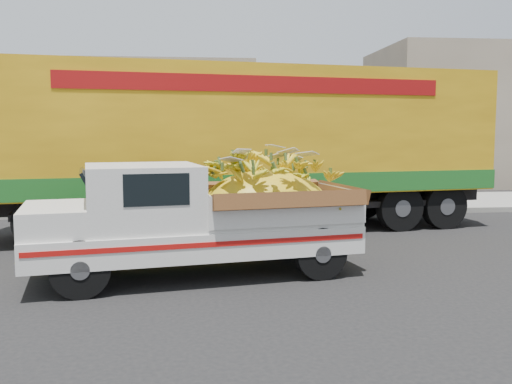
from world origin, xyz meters
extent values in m
plane|color=black|center=(0.00, 0.00, 0.00)|extent=(100.00, 100.00, 0.00)
cube|color=gray|center=(0.00, 6.19, 0.07)|extent=(60.00, 0.25, 0.15)
cube|color=gray|center=(0.00, 8.29, 0.07)|extent=(60.00, 4.00, 0.14)
cube|color=gray|center=(-8.00, 14.19, 2.50)|extent=(18.00, 6.00, 5.00)
cylinder|color=black|center=(-2.80, -1.57, 0.42)|extent=(0.87, 0.40, 0.84)
cylinder|color=black|center=(-3.10, 0.02, 0.42)|extent=(0.87, 0.40, 0.84)
cylinder|color=black|center=(0.79, -0.88, 0.42)|extent=(0.87, 0.40, 0.84)
cylinder|color=black|center=(0.48, 0.71, 0.42)|extent=(0.87, 0.40, 0.84)
cube|color=silver|center=(-1.21, -0.44, 0.61)|extent=(5.46, 2.83, 0.43)
cube|color=#A50F0C|center=(-1.03, -1.37, 0.69)|extent=(5.01, 0.97, 0.08)
cube|color=silver|center=(-3.72, -0.92, 0.50)|extent=(0.46, 1.83, 0.15)
cube|color=silver|center=(-3.30, -0.84, 1.03)|extent=(1.26, 1.91, 0.40)
cube|color=silver|center=(-2.00, -0.59, 1.33)|extent=(2.02, 2.10, 1.00)
cube|color=black|center=(-1.72, -1.46, 1.52)|extent=(0.93, 0.19, 0.46)
cube|color=silver|center=(0.09, -0.19, 1.11)|extent=(2.85, 2.33, 0.56)
ellipsoid|color=orange|center=(-0.02, -0.21, 1.00)|extent=(2.54, 1.91, 1.42)
cylinder|color=black|center=(4.80, 3.55, 0.55)|extent=(1.14, 0.50, 1.10)
cylinder|color=black|center=(4.46, 5.52, 0.55)|extent=(1.14, 0.50, 1.10)
cylinder|color=black|center=(3.62, 3.35, 0.55)|extent=(1.14, 0.50, 1.10)
cylinder|color=black|center=(3.28, 5.32, 0.55)|extent=(1.14, 0.50, 1.10)
cylinder|color=black|center=(-4.27, 2.00, 0.55)|extent=(1.14, 0.50, 1.10)
cylinder|color=black|center=(-4.61, 3.97, 0.55)|extent=(1.14, 0.50, 1.10)
cube|color=black|center=(0.00, 3.74, 0.78)|extent=(12.00, 3.01, 0.36)
cube|color=gold|center=(0.00, 3.74, 2.38)|extent=(12.01, 4.45, 2.84)
cube|color=#1B5F1E|center=(0.00, 3.74, 1.21)|extent=(12.08, 4.48, 0.45)
cube|color=maroon|center=(0.21, 2.50, 3.35)|extent=(8.28, 1.44, 0.35)
camera|label=1|loc=(-1.13, -9.62, 2.33)|focal=40.00mm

